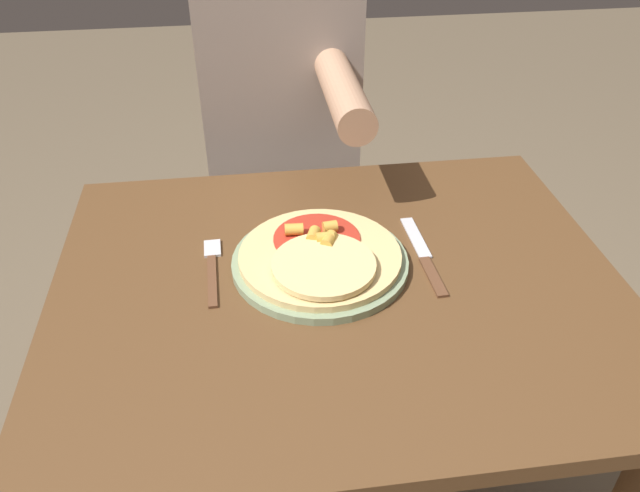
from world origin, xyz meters
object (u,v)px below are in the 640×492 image
object	(u,v)px
pizza	(321,256)
person_diner	(282,128)
knife	(424,256)
plate	(320,262)
dining_table	(337,345)
fork	(212,267)

from	to	relation	value
pizza	person_diner	bearing A→B (deg)	91.92
knife	person_diner	bearing A→B (deg)	109.93
plate	person_diner	xyz separation A→B (m)	(-0.02, 0.54, -0.01)
person_diner	knife	bearing A→B (deg)	-70.07
dining_table	pizza	world-z (taller)	pizza
dining_table	person_diner	world-z (taller)	person_diner
knife	person_diner	distance (m)	0.57
fork	dining_table	bearing A→B (deg)	-16.64
knife	person_diner	world-z (taller)	person_diner
plate	knife	world-z (taller)	plate
plate	knife	xyz separation A→B (m)	(0.18, -0.00, -0.00)
fork	knife	bearing A→B (deg)	-2.85
dining_table	knife	xyz separation A→B (m)	(0.15, 0.04, 0.15)
pizza	person_diner	size ratio (longest dim) A/B	0.21
person_diner	fork	bearing A→B (deg)	-106.97
plate	pizza	bearing A→B (deg)	-89.37
pizza	person_diner	xyz separation A→B (m)	(-0.02, 0.54, -0.03)
pizza	dining_table	bearing A→B (deg)	-56.91
plate	pizza	size ratio (longest dim) A/B	1.09
dining_table	person_diner	size ratio (longest dim) A/B	0.71
dining_table	fork	size ratio (longest dim) A/B	5.19
dining_table	pizza	xyz separation A→B (m)	(-0.02, 0.04, 0.17)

